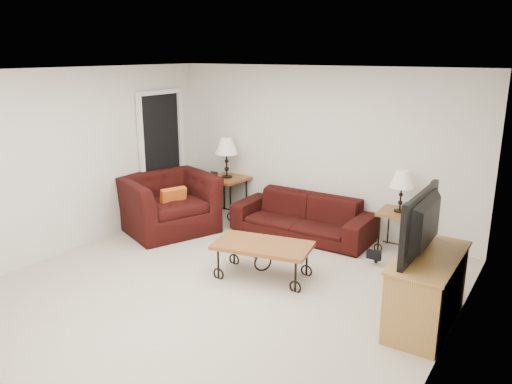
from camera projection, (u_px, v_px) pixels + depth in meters
ground at (224, 286)px, 5.98m from camera, size 5.00×5.00×0.00m
wall_back at (319, 150)px, 7.67m from camera, size 5.00×0.02×2.50m
wall_front at (17, 259)px, 3.62m from camera, size 5.00×0.02×2.50m
wall_left at (77, 160)px, 6.94m from camera, size 0.02×5.00×2.50m
wall_right at (455, 225)px, 4.34m from camera, size 0.02×5.00×2.50m
ceiling at (220, 71)px, 5.31m from camera, size 5.00×5.00×0.00m
doorway at (162, 156)px, 8.33m from camera, size 0.08×0.94×2.04m
sofa at (302, 216)px, 7.55m from camera, size 2.11×0.82×0.62m
side_table_left at (227, 196)px, 8.48m from camera, size 0.67×0.67×0.67m
side_table_right at (398, 231)px, 6.97m from camera, size 0.55×0.55×0.58m
lamp_left at (227, 158)px, 8.30m from camera, size 0.41×0.41×0.67m
lamp_right at (401, 191)px, 6.81m from camera, size 0.34×0.34×0.58m
photo_frame_left at (214, 175)px, 8.33m from camera, size 0.13×0.03×0.11m
photo_frame_right at (407, 213)px, 6.68m from camera, size 0.12×0.03×0.10m
coffee_table at (263, 260)px, 6.17m from camera, size 1.27×0.86×0.44m
armchair at (168, 204)px, 7.74m from camera, size 1.59×1.68×0.87m
throw_pillow at (173, 200)px, 7.60m from camera, size 0.25×0.40×0.39m
tv_stand at (427, 290)px, 5.06m from camera, size 0.52×1.25×0.75m
television at (431, 225)px, 4.89m from camera, size 0.15×1.12×0.64m
backpack at (377, 250)px, 6.57m from camera, size 0.31×0.25×0.38m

